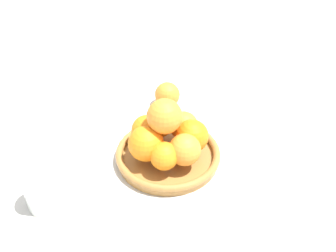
# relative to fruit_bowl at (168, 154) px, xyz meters

# --- Properties ---
(ground_plane) EXTENTS (4.00, 4.00, 0.00)m
(ground_plane) POSITION_rel_fruit_bowl_xyz_m (0.00, 0.00, -0.02)
(ground_plane) COLOR beige
(fruit_bowl) EXTENTS (0.26, 0.26, 0.03)m
(fruit_bowl) POSITION_rel_fruit_bowl_xyz_m (0.00, 0.00, 0.00)
(fruit_bowl) COLOR #A57238
(fruit_bowl) RESTS_ON ground_plane
(orange_pile) EXTENTS (0.19, 0.19, 0.14)m
(orange_pile) POSITION_rel_fruit_bowl_xyz_m (0.00, 0.00, 0.06)
(orange_pile) COLOR orange
(orange_pile) RESTS_ON fruit_bowl
(stray_orange) EXTENTS (0.08, 0.08, 0.08)m
(stray_orange) POSITION_rel_fruit_bowl_xyz_m (0.21, -0.12, 0.02)
(stray_orange) COLOR orange
(stray_orange) RESTS_ON ground_plane
(drinking_glass) EXTENTS (0.07, 0.07, 0.09)m
(drinking_glass) POSITION_rel_fruit_bowl_xyz_m (0.00, 0.30, 0.03)
(drinking_glass) COLOR silver
(drinking_glass) RESTS_ON ground_plane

